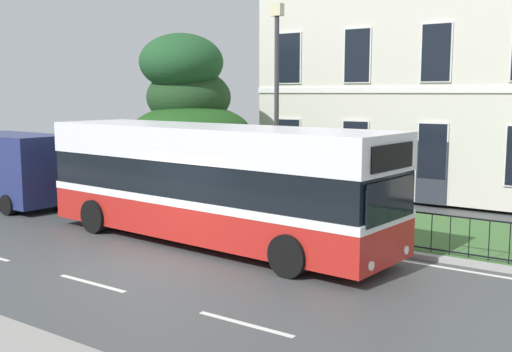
# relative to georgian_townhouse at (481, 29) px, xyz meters

# --- Properties ---
(ground_plane) EXTENTS (60.00, 56.00, 0.18)m
(ground_plane) POSITION_rel_georgian_townhouse_xyz_m (-2.85, -15.13, -6.57)
(ground_plane) COLOR #434646
(georgian_townhouse) EXTENTS (14.98, 10.64, 12.80)m
(georgian_townhouse) POSITION_rel_georgian_townhouse_xyz_m (0.00, 0.00, 0.00)
(georgian_townhouse) COLOR silver
(georgian_townhouse) RESTS_ON ground_plane
(iron_verge_railing) EXTENTS (16.33, 0.04, 0.97)m
(iron_verge_railing) POSITION_rel_georgian_townhouse_xyz_m (0.00, -11.64, -5.93)
(iron_verge_railing) COLOR black
(iron_verge_railing) RESTS_ON ground_plane
(evergreen_tree) EXTENTS (4.46, 4.50, 6.05)m
(evergreen_tree) POSITION_rel_georgian_townhouse_xyz_m (-7.99, -8.80, -3.86)
(evergreen_tree) COLOR #423328
(evergreen_tree) RESTS_ON ground_plane
(single_decker_bus) EXTENTS (10.56, 3.24, 3.12)m
(single_decker_bus) POSITION_rel_georgian_townhouse_xyz_m (-3.02, -13.63, -4.90)
(single_decker_bus) COLOR #B4211B
(single_decker_bus) RESTS_ON ground_plane
(white_panel_van) EXTENTS (5.32, 2.34, 2.56)m
(white_panel_van) POSITION_rel_georgian_townhouse_xyz_m (-12.26, -13.54, -5.24)
(white_panel_van) COLOR navy
(white_panel_van) RESTS_ON ground_plane
(street_lamp_post) EXTENTS (0.36, 0.24, 6.48)m
(street_lamp_post) POSITION_rel_georgian_townhouse_xyz_m (-3.01, -10.52, -2.70)
(street_lamp_post) COLOR #333338
(street_lamp_post) RESTS_ON ground_plane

